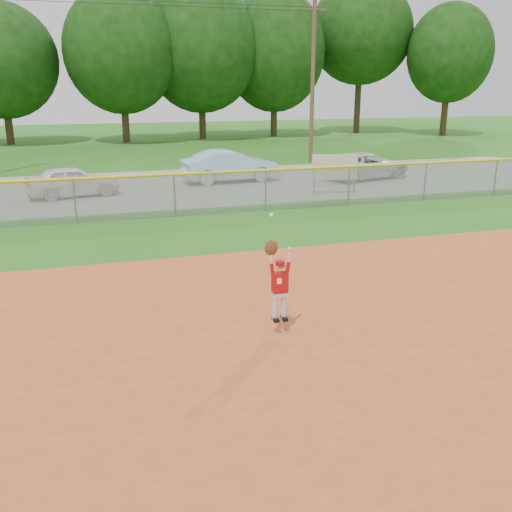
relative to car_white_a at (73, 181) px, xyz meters
The scene contains 11 objects.
ground 15.19m from the car_white_a, 76.96° to the right, with size 120.00×120.00×0.00m, color #246015.
clay_infield 18.13m from the car_white_a, 79.10° to the right, with size 24.00×16.00×0.04m, color #B24A20.
parking_strip 3.69m from the car_white_a, 19.48° to the left, with size 44.00×10.00×0.03m, color gray.
car_white_a is the anchor object (origin of this frame).
car_blue 7.30m from the car_white_a, 13.32° to the left, with size 1.57×4.51×1.49m, color #8CBAD2.
car_white_b 13.66m from the car_white_a, ahead, with size 2.10×4.55×1.27m, color silver.
sponsor_sign 10.79m from the car_white_a, 14.46° to the right, with size 1.89×0.43×1.71m.
outfield_fence 5.89m from the car_white_a, 54.43° to the right, with size 40.06×0.10×1.55m.
power_lines 9.37m from the car_white_a, 58.47° to the left, with size 19.40×0.24×9.00m.
tree_line 24.51m from the car_white_a, 79.26° to the left, with size 62.37×13.00×14.43m.
ballplayer 15.56m from the car_white_a, 76.31° to the right, with size 0.51×0.22×2.05m.
Camera 1 is at (-2.99, -9.59, 4.53)m, focal length 40.00 mm.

